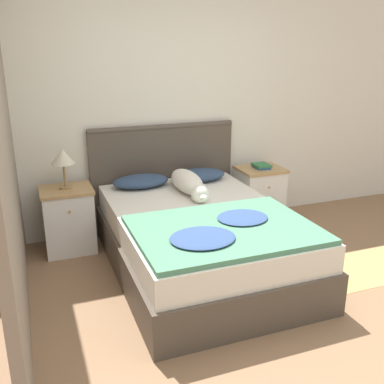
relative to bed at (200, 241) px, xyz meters
name	(u,v)px	position (x,y,z in m)	size (l,w,h in m)	color
ground_plane	(260,337)	(0.03, -1.02, -0.27)	(16.00, 16.00, 0.00)	#896647
wall_back	(163,105)	(0.03, 1.11, 1.01)	(9.00, 0.06, 2.55)	silver
wall_side_left	(3,135)	(-1.44, 0.03, 1.01)	(0.06, 3.10, 2.55)	gray
bed	(200,241)	(0.00, 0.00, 0.00)	(1.42, 2.04, 0.55)	#4C4238
headboard	(164,175)	(0.00, 1.04, 0.30)	(1.50, 0.06, 1.10)	#4C4238
nightstand_left	(69,219)	(-1.00, 0.80, 0.04)	(0.47, 0.41, 0.61)	white
nightstand_right	(259,195)	(1.00, 0.80, 0.04)	(0.47, 0.41, 0.61)	white
pillow_left	(141,181)	(-0.30, 0.80, 0.34)	(0.54, 0.33, 0.12)	navy
pillow_right	(199,175)	(0.30, 0.80, 0.34)	(0.54, 0.33, 0.12)	navy
quilt	(223,229)	(-0.01, -0.48, 0.30)	(1.32, 0.99, 0.07)	#4C8466
dog	(189,183)	(0.07, 0.48, 0.37)	(0.24, 0.83, 0.20)	silver
book_stack	(261,166)	(1.01, 0.81, 0.36)	(0.16, 0.20, 0.04)	#285689
table_lamp	(63,158)	(-1.00, 0.81, 0.63)	(0.21, 0.21, 0.37)	#9E7A4C
rug	(370,267)	(1.42, -0.49, -0.27)	(1.17, 0.59, 0.00)	tan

